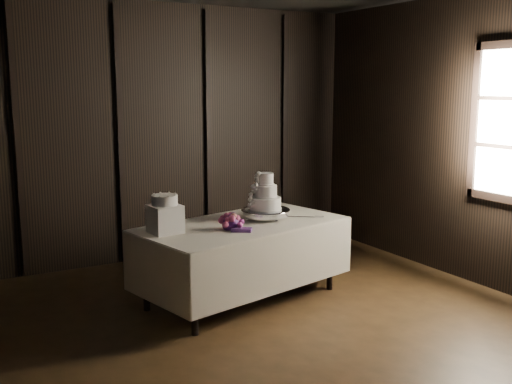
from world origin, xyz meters
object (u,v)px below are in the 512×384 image
object	(u,v)px
display_table	(242,258)
box_pedestal	(165,219)
wedding_cake	(264,196)
small_cake	(165,200)
cake_stand	(266,214)
bouquet	(231,223)

from	to	relation	value
display_table	box_pedestal	distance (m)	0.90
wedding_cake	box_pedestal	distance (m)	1.05
wedding_cake	small_cake	size ratio (longest dim) A/B	1.59
box_pedestal	small_cake	size ratio (longest dim) A/B	1.13
display_table	wedding_cake	bearing A→B (deg)	-0.38
display_table	wedding_cake	distance (m)	0.64
cake_stand	box_pedestal	size ratio (longest dim) A/B	1.86
cake_stand	display_table	bearing A→B (deg)	-165.95
display_table	cake_stand	world-z (taller)	cake_stand
wedding_cake	box_pedestal	bearing A→B (deg)	-169.89
bouquet	cake_stand	bearing A→B (deg)	24.99
display_table	small_cake	world-z (taller)	small_cake
bouquet	display_table	bearing A→B (deg)	38.00
display_table	cake_stand	bearing A→B (deg)	1.32
display_table	bouquet	world-z (taller)	bouquet
bouquet	small_cake	distance (m)	0.64
display_table	bouquet	xyz separation A→B (m)	(-0.21, -0.16, 0.41)
wedding_cake	small_cake	xyz separation A→B (m)	(-1.05, -0.05, 0.06)
bouquet	box_pedestal	distance (m)	0.59
cake_stand	wedding_cake	world-z (taller)	wedding_cake
box_pedestal	small_cake	xyz separation A→B (m)	(0.00, 0.00, 0.17)
wedding_cake	small_cake	bearing A→B (deg)	-169.89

